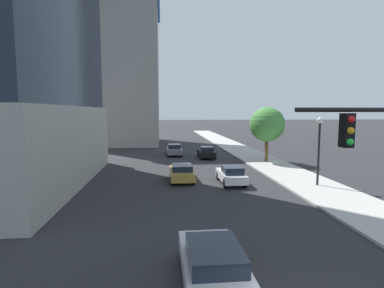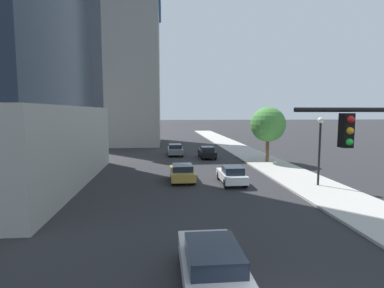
% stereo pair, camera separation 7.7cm
% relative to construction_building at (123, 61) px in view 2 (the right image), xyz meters
% --- Properties ---
extents(sidewalk, '(4.51, 120.00, 0.15)m').
position_rel_construction_building_xyz_m(sidewalk, '(18.01, -28.14, -14.24)').
color(sidewalk, '#B2AFA8').
rests_on(sidewalk, ground).
extents(construction_building, '(13.45, 15.30, 33.42)m').
position_rel_construction_building_xyz_m(construction_building, '(0.00, 0.00, 0.00)').
color(construction_building, '#9E9B93').
rests_on(construction_building, ground).
extents(street_lamp, '(0.44, 0.44, 5.03)m').
position_rel_construction_building_xyz_m(street_lamp, '(18.28, -33.30, -10.81)').
color(street_lamp, black).
rests_on(street_lamp, sidewalk).
extents(street_tree, '(3.76, 3.76, 5.96)m').
position_rel_construction_building_xyz_m(street_tree, '(18.11, -22.60, -10.10)').
color(street_tree, brown).
rests_on(street_tree, sidewalk).
extents(car_black, '(1.77, 4.33, 1.39)m').
position_rel_construction_building_xyz_m(car_black, '(12.12, -18.26, -13.62)').
color(car_black, black).
rests_on(car_black, ground).
extents(car_silver, '(1.94, 4.52, 1.47)m').
position_rel_construction_building_xyz_m(car_silver, '(8.35, -45.41, -13.56)').
color(car_silver, '#B7B7BC').
rests_on(car_silver, ground).
extents(car_white, '(1.73, 4.00, 1.42)m').
position_rel_construction_building_xyz_m(car_white, '(12.12, -31.66, -13.62)').
color(car_white, silver).
rests_on(car_white, ground).
extents(car_gold, '(1.88, 4.41, 1.33)m').
position_rel_construction_building_xyz_m(car_gold, '(8.35, -30.13, -13.65)').
color(car_gold, '#AD8938').
rests_on(car_gold, ground).
extents(car_gray, '(1.86, 4.77, 1.42)m').
position_rel_construction_building_xyz_m(car_gray, '(8.35, -15.51, -13.60)').
color(car_gray, slate).
rests_on(car_gray, ground).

